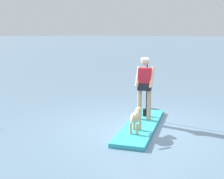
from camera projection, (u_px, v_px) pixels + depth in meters
The scene contains 4 objects.
ground_plane at pixel (141, 128), 7.77m from camera, with size 400.00×400.00×0.00m, color slate.
paddleboard at pixel (142, 123), 7.98m from camera, with size 3.45×2.10×0.10m.
person_paddler at pixel (145, 84), 7.99m from camera, with size 0.68×0.60×1.72m.
dog at pixel (136, 117), 7.12m from camera, with size 0.98×0.49×0.54m.
Camera 1 is at (-6.12, -4.29, 2.46)m, focal length 47.28 mm.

